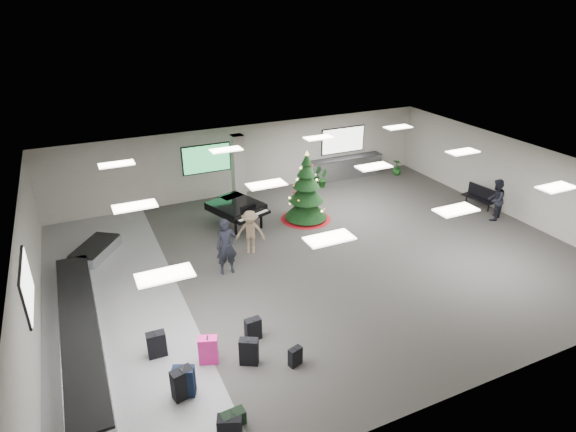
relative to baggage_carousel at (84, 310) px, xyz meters
name	(u,v)px	position (x,y,z in m)	size (l,w,h in m)	color
ground	(320,258)	(7.84, 0.08, -0.21)	(18.00, 18.00, 0.00)	#373532
room_envelope	(303,193)	(7.46, 0.75, 2.12)	(18.02, 14.02, 3.21)	#A2A094
baggage_carousel	(84,310)	(0.00, 0.00, 0.00)	(2.28, 9.71, 0.43)	silver
service_counter	(345,168)	(12.84, 6.73, 0.33)	(4.05, 0.65, 1.08)	silver
suitcase_0	(183,383)	(1.88, -4.25, 0.18)	(0.55, 0.38, 0.80)	black
suitcase_1	(249,352)	(3.66, -3.86, 0.16)	(0.54, 0.45, 0.76)	black
pink_suitcase	(208,350)	(2.75, -3.38, 0.17)	(0.55, 0.42, 0.78)	#F41F8C
suitcase_3	(253,329)	(4.10, -3.01, 0.11)	(0.44, 0.26, 0.67)	black
navy_suitcase	(184,381)	(1.93, -4.20, 0.18)	(0.58, 0.47, 0.80)	black
green_duffel	(233,418)	(2.67, -5.51, -0.04)	(0.54, 0.29, 0.37)	black
suitcase_7	(295,356)	(4.70, -4.39, 0.04)	(0.39, 0.28, 0.53)	black
suitcase_8	(157,344)	(1.61, -2.58, 0.14)	(0.49, 0.29, 0.73)	black
black_duffel	(229,423)	(2.55, -5.60, -0.04)	(0.60, 0.47, 0.36)	black
christmas_tree	(306,196)	(8.86, 3.21, 0.80)	(2.08, 2.08, 2.97)	maroon
grand_piano	(237,208)	(6.02, 3.64, 0.66)	(2.26, 2.56, 1.22)	black
bench	(480,196)	(16.34, 1.13, 0.31)	(0.66, 1.50, 0.92)	black
traveler_a	(227,247)	(4.58, 0.57, 0.76)	(0.71, 0.47, 1.95)	black
traveler_b	(250,232)	(5.77, 1.51, 0.61)	(1.06, 0.61, 1.64)	#897155
traveler_bench	(495,200)	(15.89, -0.08, 0.66)	(0.85, 0.66, 1.75)	black
potted_plant_left	(323,178)	(11.24, 6.13, 0.22)	(0.48, 0.39, 0.87)	#143C13
potted_plant_right	(397,167)	(15.55, 6.03, 0.19)	(0.45, 0.45, 0.80)	#143C13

